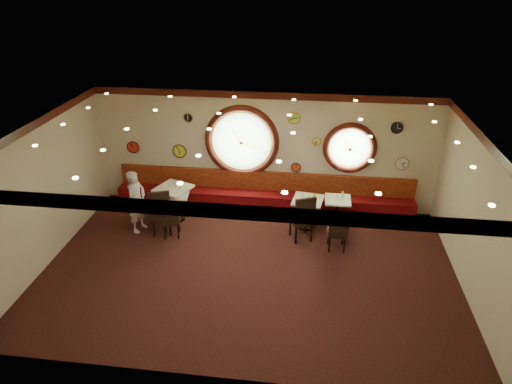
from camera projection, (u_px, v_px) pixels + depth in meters
name	position (u px, v px, depth m)	size (l,w,h in m)	color
floor	(249.00, 268.00, 10.11)	(9.00, 6.00, 0.00)	black
ceiling	(248.00, 131.00, 8.66)	(9.00, 6.00, 0.02)	gold
wall_back	(264.00, 151.00, 12.03)	(9.00, 0.02, 3.20)	beige
wall_front	(220.00, 302.00, 6.73)	(9.00, 0.02, 3.20)	beige
wall_left	(43.00, 193.00, 9.89)	(0.02, 6.00, 3.20)	beige
wall_right	(477.00, 219.00, 8.88)	(0.02, 6.00, 3.20)	beige
molding_back	(265.00, 95.00, 11.30)	(9.00, 0.10, 0.18)	#3B100A
molding_front	(217.00, 211.00, 6.09)	(9.00, 0.10, 0.18)	#3B100A
molding_left	(30.00, 126.00, 9.20)	(0.10, 6.00, 0.18)	#3B100A
molding_right	(493.00, 146.00, 8.20)	(0.10, 6.00, 0.18)	#3B100A
banquette_base	(263.00, 206.00, 12.47)	(8.00, 0.55, 0.20)	black
banquette_seat	(263.00, 198.00, 12.36)	(8.00, 0.55, 0.30)	#5A070C
banquette_back	(264.00, 181.00, 12.37)	(8.00, 0.10, 0.55)	#65080E
porthole_left_glass	(242.00, 141.00, 11.98)	(1.66, 1.66, 0.02)	#9AD47F
porthole_left_frame	(242.00, 141.00, 11.97)	(1.98, 1.98, 0.18)	#3B100A
porthole_left_ring	(242.00, 142.00, 11.94)	(1.61, 1.61, 0.03)	gold
porthole_right_glass	(350.00, 148.00, 11.69)	(1.10, 1.10, 0.02)	#9AD47F
porthole_right_frame	(350.00, 148.00, 11.68)	(1.38, 1.38, 0.18)	#3B100A
porthole_right_ring	(350.00, 149.00, 11.65)	(1.09, 1.09, 0.03)	gold
wall_clock_0	(317.00, 141.00, 11.69)	(0.22, 0.22, 0.03)	#F4E451
wall_clock_1	(188.00, 118.00, 11.84)	(0.24, 0.24, 0.03)	black
wall_clock_2	(296.00, 167.00, 12.09)	(0.24, 0.24, 0.03)	#D44519
wall_clock_3	(133.00, 147.00, 12.43)	(0.32, 0.32, 0.03)	red
wall_clock_4	(402.00, 164.00, 11.67)	(0.34, 0.34, 0.03)	white
wall_clock_5	(180.00, 151.00, 12.30)	(0.36, 0.36, 0.03)	yellow
wall_clock_6	(294.00, 118.00, 11.48)	(0.30, 0.30, 0.03)	#A8E346
wall_clock_7	(397.00, 128.00, 11.27)	(0.28, 0.28, 0.03)	black
table_a	(174.00, 199.00, 11.87)	(1.03, 1.03, 0.88)	black
table_b	(176.00, 203.00, 11.82)	(0.77, 0.77, 0.76)	black
table_c	(307.00, 210.00, 11.45)	(0.82, 0.82, 0.80)	black
table_d	(337.00, 208.00, 11.64)	(0.65, 0.65, 0.71)	black
chair_a	(170.00, 217.00, 10.98)	(0.49, 0.49, 0.62)	black
chair_b	(160.00, 209.00, 11.07)	(0.66, 0.66, 0.76)	black
chair_c	(303.00, 216.00, 10.80)	(0.67, 0.67, 0.75)	black
chair_d	(338.00, 229.00, 10.45)	(0.47, 0.47, 0.65)	black
condiment_a_salt	(169.00, 185.00, 11.76)	(0.03, 0.03, 0.10)	silver
condiment_b_salt	(172.00, 192.00, 11.67)	(0.04, 0.04, 0.11)	silver
condiment_c_salt	(303.00, 195.00, 11.40)	(0.03, 0.03, 0.09)	silver
condiment_d_salt	(337.00, 197.00, 11.53)	(0.04, 0.04, 0.10)	silver
condiment_a_pepper	(175.00, 186.00, 11.67)	(0.04, 0.04, 0.11)	silver
condiment_b_pepper	(173.00, 193.00, 11.60)	(0.04, 0.04, 0.10)	#BCBCC0
condiment_c_pepper	(309.00, 197.00, 11.29)	(0.04, 0.04, 0.11)	silver
condiment_d_pepper	(338.00, 198.00, 11.45)	(0.03, 0.03, 0.10)	silver
condiment_a_bottle	(180.00, 184.00, 11.71)	(0.05, 0.05, 0.16)	#C4882E
condiment_b_bottle	(180.00, 190.00, 11.73)	(0.04, 0.04, 0.14)	gold
condiment_c_bottle	(315.00, 196.00, 11.33)	(0.05, 0.05, 0.16)	gold
condiment_d_bottle	(343.00, 195.00, 11.55)	(0.06, 0.06, 0.18)	gold
waiter	(137.00, 201.00, 11.21)	(0.58, 0.38, 1.60)	silver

